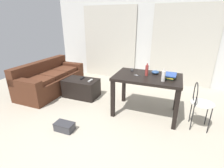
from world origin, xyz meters
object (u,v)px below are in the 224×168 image
Objects in this scene: coffee_table at (81,88)px; wire_chair at (199,100)px; shoebox at (64,127)px; book_stack at (170,76)px; tv_remote_on_table at (132,70)px; scissors at (138,76)px; tv_remote_primary at (82,78)px; bottle_far at (163,76)px; couch at (50,80)px; bottle_near at (147,70)px; craft_table at (147,82)px; bowl at (155,72)px; tv_remote_secondary at (90,80)px.

coffee_table is 0.99× the size of wire_chair.
book_stack is at bearing 35.18° from shoebox.
tv_remote_on_table is at bearing 58.67° from shoebox.
scissors reaches higher than tv_remote_primary.
bottle_far reaches higher than tv_remote_primary.
book_stack is 2.06m from shoebox.
couch is at bearing 173.45° from wire_chair.
couch is at bearing 178.79° from coffee_table.
shoebox is (-2.08, -0.93, -0.46)m from wire_chair.
tv_remote_on_table reaches higher than couch.
bottle_near is 1.68m from tv_remote_primary.
bottle_far is 0.25m from book_stack.
bowl is at bearing 58.91° from craft_table.
shoebox is (-1.29, -1.27, -0.75)m from bowl.
bottle_near is 1.79m from shoebox.
coffee_table is (0.94, -0.02, -0.09)m from couch.
bottle_far is at bearing -12.41° from coffee_table.
couch is at bearing 179.95° from tv_remote_secondary.
bottle_far is at bearing -33.67° from craft_table.
wire_chair is 5.00× the size of tv_remote_on_table.
craft_table is 1.49× the size of wire_chair.
book_stack reaches higher than scissors.
wire_chair is 3.52× the size of bottle_near.
wire_chair reaches higher than tv_remote_secondary.
shoebox is (0.18, -1.30, -0.38)m from tv_remote_secondary.
bottle_far is 0.50m from scissors.
bowl is at bearing 114.93° from bottle_far.
wire_chair is 0.62m from book_stack.
craft_table is (2.56, -0.24, 0.37)m from couch.
bottle_near is 0.71× the size of shoebox.
book_stack is (2.01, -0.20, 0.62)m from coffee_table.
tv_remote_primary is (-1.59, 0.28, -0.45)m from bottle_near.
tv_remote_secondary is at bearing 178.72° from bowl.
wire_chair is at bearing -23.49° from bowl.
scissors is (1.44, -0.28, 0.58)m from coffee_table.
bottle_near reaches higher than tv_remote_secondary.
book_stack is 0.79m from tv_remote_on_table.
bottle_far is at bearing -16.86° from scissors.
bottle_near is at bearing 141.36° from craft_table.
coffee_table is 1.38m from shoebox.
scissors reaches higher than couch.
shoebox is (-1.57, -1.10, -0.76)m from book_stack.
wire_chair is 2.68× the size of book_stack.
wire_chair reaches higher than shoebox.
shoebox is at bearing -134.20° from scissors.
tv_remote_secondary is (-2.26, 0.38, -0.08)m from wire_chair.
tv_remote_secondary is at bearing 170.66° from craft_table.
scissors is at bearing 163.14° from bottle_far.
couch is 2.24× the size of wire_chair.
bowl reaches higher than tv_remote_primary.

